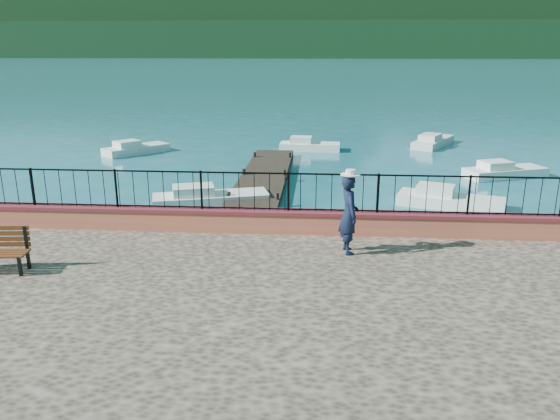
# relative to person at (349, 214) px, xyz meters

# --- Properties ---
(ground) EXTENTS (2000.00, 2000.00, 0.00)m
(ground) POSITION_rel_person_xyz_m (-1.14, -2.41, -2.11)
(ground) COLOR #19596B
(ground) RESTS_ON ground
(parapet) EXTENTS (28.00, 0.46, 0.58)m
(parapet) POSITION_rel_person_xyz_m (-1.14, 1.29, -0.62)
(parapet) COLOR #BB6343
(parapet) RESTS_ON promenade
(railing) EXTENTS (27.00, 0.05, 0.95)m
(railing) POSITION_rel_person_xyz_m (-1.14, 1.29, 0.15)
(railing) COLOR black
(railing) RESTS_ON parapet
(dock) EXTENTS (2.00, 16.00, 0.30)m
(dock) POSITION_rel_person_xyz_m (-3.14, 9.59, -1.96)
(dock) COLOR #2D231C
(dock) RESTS_ON ground
(far_forest) EXTENTS (900.00, 60.00, 18.00)m
(far_forest) POSITION_rel_person_xyz_m (-1.14, 297.59, 6.89)
(far_forest) COLOR black
(far_forest) RESTS_ON ground
(foothills) EXTENTS (900.00, 120.00, 44.00)m
(foothills) POSITION_rel_person_xyz_m (-1.14, 357.59, 19.89)
(foothills) COLOR black
(foothills) RESTS_ON ground
(companion_hill) EXTENTS (448.00, 384.00, 180.00)m
(companion_hill) POSITION_rel_person_xyz_m (218.86, 557.59, -2.11)
(companion_hill) COLOR #142D23
(companion_hill) RESTS_ON ground
(person) EXTENTS (0.56, 0.74, 1.82)m
(person) POSITION_rel_person_xyz_m (0.00, 0.00, 0.00)
(person) COLOR black
(person) RESTS_ON promenade
(hat) EXTENTS (0.44, 0.44, 0.12)m
(hat) POSITION_rel_person_xyz_m (0.00, 0.00, 0.97)
(hat) COLOR white
(hat) RESTS_ON person
(boat_0) EXTENTS (4.48, 2.47, 0.80)m
(boat_0) POSITION_rel_person_xyz_m (-4.74, 7.72, -1.71)
(boat_0) COLOR silver
(boat_0) RESTS_ON ground
(boat_1) EXTENTS (4.01, 2.47, 0.80)m
(boat_1) POSITION_rel_person_xyz_m (4.19, 8.10, -1.71)
(boat_1) COLOR white
(boat_1) RESTS_ON ground
(boat_2) EXTENTS (3.95, 2.52, 0.80)m
(boat_2) POSITION_rel_person_xyz_m (7.78, 13.24, -1.71)
(boat_2) COLOR silver
(boat_2) RESTS_ON ground
(boat_3) EXTENTS (3.38, 3.54, 0.80)m
(boat_3) POSITION_rel_person_xyz_m (-10.93, 17.62, -1.71)
(boat_3) COLOR silver
(boat_3) RESTS_ON ground
(boat_4) EXTENTS (3.47, 1.44, 0.80)m
(boat_4) POSITION_rel_person_xyz_m (-1.28, 19.29, -1.71)
(boat_4) COLOR silver
(boat_4) RESTS_ON ground
(boat_5) EXTENTS (3.18, 4.35, 0.80)m
(boat_5) POSITION_rel_person_xyz_m (6.10, 21.41, -1.71)
(boat_5) COLOR silver
(boat_5) RESTS_ON ground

